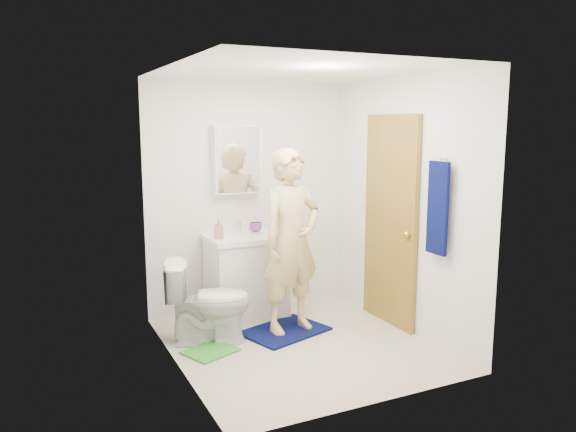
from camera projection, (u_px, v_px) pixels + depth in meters
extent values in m
cube|color=beige|center=(299.00, 345.00, 5.05)|extent=(2.20, 2.40, 0.02)
cube|color=white|center=(300.00, 69.00, 4.66)|extent=(2.20, 2.40, 0.02)
cube|color=white|center=(248.00, 197.00, 5.93)|extent=(2.20, 0.02, 2.40)
cube|color=white|center=(381.00, 238.00, 3.78)|extent=(2.20, 0.02, 2.40)
cube|color=white|center=(173.00, 222.00, 4.38)|extent=(0.02, 2.40, 2.40)
cube|color=white|center=(404.00, 205.00, 5.33)|extent=(0.02, 2.40, 2.40)
cube|color=white|center=(246.00, 278.00, 5.74)|extent=(0.75, 0.55, 0.80)
cube|color=white|center=(246.00, 238.00, 5.67)|extent=(0.79, 0.59, 0.05)
cylinder|color=white|center=(246.00, 236.00, 5.66)|extent=(0.40, 0.40, 0.03)
cylinder|color=silver|center=(239.00, 226.00, 5.81)|extent=(0.03, 0.03, 0.12)
cube|color=white|center=(237.00, 159.00, 5.74)|extent=(0.50, 0.12, 0.70)
cube|color=white|center=(239.00, 160.00, 5.69)|extent=(0.46, 0.01, 0.66)
cube|color=#A5812D|center=(390.00, 221.00, 5.47)|extent=(0.05, 0.80, 2.05)
sphere|color=gold|center=(407.00, 235.00, 5.18)|extent=(0.07, 0.07, 0.07)
cube|color=#070D44|center=(438.00, 208.00, 4.78)|extent=(0.03, 0.24, 0.80)
cylinder|color=silver|center=(444.00, 159.00, 4.73)|extent=(0.06, 0.02, 0.02)
imported|color=white|center=(208.00, 301.00, 5.06)|extent=(0.84, 0.64, 0.76)
cube|color=#070D44|center=(285.00, 331.00, 5.34)|extent=(0.89, 0.75, 0.02)
cube|color=green|center=(210.00, 351.00, 4.87)|extent=(0.51, 0.48, 0.02)
imported|color=#D26362|center=(219.00, 229.00, 5.48)|extent=(0.11, 0.11, 0.19)
imported|color=#713D86|center=(256.00, 227.00, 5.82)|extent=(0.17, 0.17, 0.10)
imported|color=#DDC07C|center=(291.00, 241.00, 5.22)|extent=(0.69, 0.52, 1.72)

